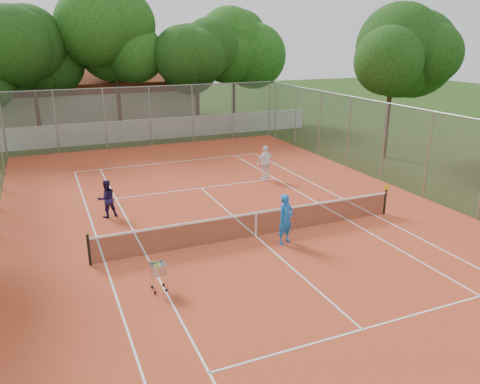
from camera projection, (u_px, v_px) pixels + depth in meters
name	position (u px, v px, depth m)	size (l,w,h in m)	color
ground	(256.00, 237.00, 17.43)	(120.00, 120.00, 0.00)	#1B340E
court_pad	(256.00, 236.00, 17.43)	(18.00, 34.00, 0.02)	#BF4525
court_lines	(256.00, 236.00, 17.42)	(10.98, 23.78, 0.01)	white
tennis_net	(256.00, 224.00, 17.27)	(11.88, 0.10, 0.98)	black
perimeter_fence	(256.00, 186.00, 16.80)	(18.00, 34.00, 4.00)	slate
boundary_wall	(145.00, 130.00, 33.79)	(26.00, 0.30, 1.50)	white
clubhouse	(97.00, 96.00, 41.33)	(16.40, 9.00, 4.40)	beige
tropical_trees	(133.00, 67.00, 35.08)	(29.00, 19.00, 10.00)	black
player_near	(286.00, 219.00, 16.58)	(0.67, 0.44, 1.83)	blue
player_far_left	(107.00, 199.00, 19.08)	(0.76, 0.60, 1.57)	#1F1745
player_far_right	(266.00, 163.00, 24.12)	(1.06, 0.44, 1.80)	white
ball_hopper	(158.00, 276.00, 13.55)	(0.45, 0.45, 0.93)	#B1B2B8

